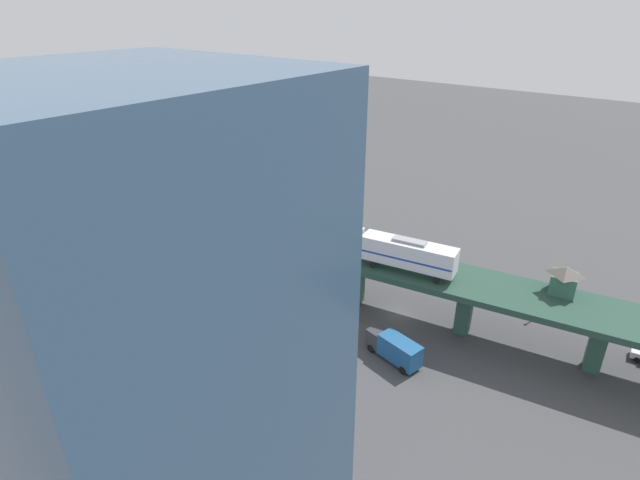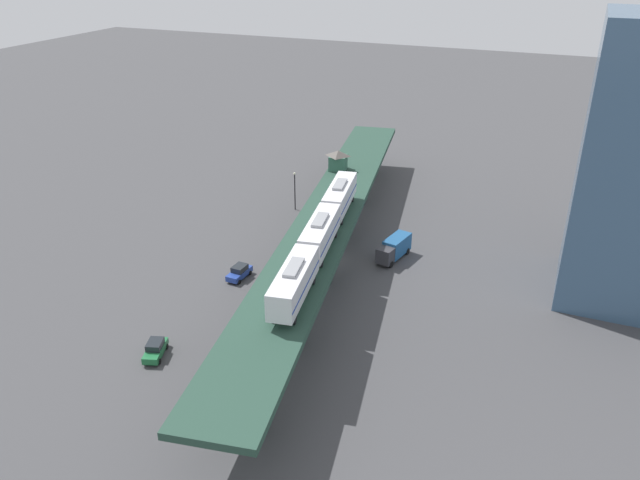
% 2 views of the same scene
% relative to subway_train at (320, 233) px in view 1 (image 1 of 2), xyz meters
% --- Properties ---
extents(ground_plane, '(400.00, 400.00, 0.00)m').
position_rel_subway_train_xyz_m(ground_plane, '(3.29, -11.19, -10.14)').
color(ground_plane, '#424244').
extents(elevated_viaduct, '(23.49, 92.12, 7.60)m').
position_rel_subway_train_xyz_m(elevated_viaduct, '(3.32, -11.36, -3.61)').
color(elevated_viaduct, '#244135').
rests_on(elevated_viaduct, ground).
extents(subway_train, '(8.91, 37.15, 4.45)m').
position_rel_subway_train_xyz_m(subway_train, '(0.00, 0.00, 0.00)').
color(subway_train, silver).
rests_on(subway_train, elevated_viaduct).
extents(signal_hut, '(3.71, 3.71, 3.40)m').
position_rel_subway_train_xyz_m(signal_hut, '(8.75, -29.22, -0.74)').
color(signal_hut, '#33604C').
rests_on(signal_hut, elevated_viaduct).
extents(street_car_blue, '(2.16, 4.50, 1.89)m').
position_rel_subway_train_xyz_m(street_car_blue, '(12.95, -1.53, -9.20)').
color(street_car_blue, '#233D93').
rests_on(street_car_blue, ground).
extents(street_car_green, '(3.10, 4.74, 1.89)m').
position_rel_subway_train_xyz_m(street_car_green, '(13.01, 18.16, -9.20)').
color(street_car_green, '#1E6638').
rests_on(street_car_green, ground).
extents(delivery_truck, '(3.68, 7.51, 3.20)m').
position_rel_subway_train_xyz_m(delivery_truck, '(-5.55, -15.53, -8.38)').
color(delivery_truck, '#333338').
rests_on(delivery_truck, ground).
extents(street_lamp, '(0.44, 0.44, 6.94)m').
position_rel_subway_train_xyz_m(street_lamp, '(15.82, -26.79, -6.04)').
color(street_lamp, black).
rests_on(street_lamp, ground).
extents(warehouse_building, '(29.03, 11.61, 6.80)m').
position_rel_subway_train_xyz_m(warehouse_building, '(-5.60, 58.44, -6.73)').
color(warehouse_building, '#99999E').
rests_on(warehouse_building, ground).
extents(office_tower, '(16.00, 16.00, 36.00)m').
position_rel_subway_train_xyz_m(office_tower, '(-36.54, -17.36, 7.86)').
color(office_tower, '#3D5B7A').
rests_on(office_tower, ground).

